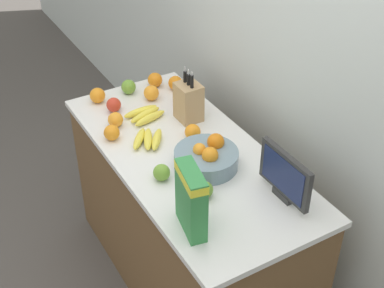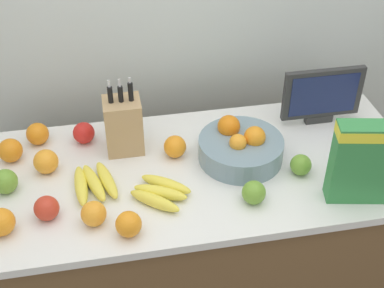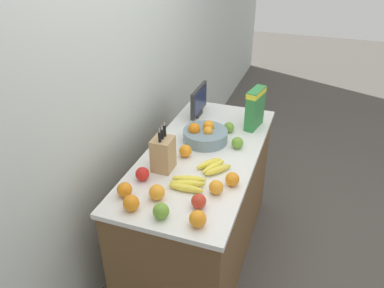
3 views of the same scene
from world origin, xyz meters
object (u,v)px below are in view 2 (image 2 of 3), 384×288
at_px(apple_middle, 47,208).
at_px(apple_rightmost, 5,182).
at_px(small_monitor, 323,95).
at_px(apple_leftmost, 254,192).
at_px(fruit_bowl, 241,147).
at_px(apple_rear, 84,133).
at_px(banana_bunch_right, 94,183).
at_px(orange_front_right, 1,222).
at_px(orange_near_bowl, 46,162).
at_px(orange_mid_right, 94,214).
at_px(orange_front_left, 38,134).
at_px(cereal_box, 364,159).
at_px(orange_front_center, 175,147).
at_px(orange_back_center, 10,150).
at_px(knife_block, 123,125).
at_px(banana_bunch_left, 160,192).
at_px(orange_by_cereal, 129,224).

height_order(apple_middle, apple_rightmost, apple_rightmost).
distance_m(small_monitor, apple_leftmost, 0.55).
bearing_deg(fruit_bowl, apple_rear, 159.81).
relative_size(banana_bunch_right, orange_front_right, 2.51).
xyz_separation_m(small_monitor, orange_near_bowl, (-1.03, -0.11, -0.08)).
height_order(apple_rightmost, orange_mid_right, apple_rightmost).
height_order(orange_near_bowl, orange_front_left, orange_near_bowl).
bearing_deg(apple_middle, cereal_box, -5.18).
xyz_separation_m(cereal_box, orange_front_center, (-0.54, 0.32, -0.12)).
height_order(apple_middle, orange_back_center, orange_back_center).
height_order(fruit_bowl, orange_front_right, fruit_bowl).
bearing_deg(orange_back_center, knife_block, -0.93).
bearing_deg(orange_front_right, banana_bunch_left, 7.68).
height_order(apple_rightmost, orange_back_center, orange_back_center).
relative_size(apple_middle, orange_mid_right, 0.99).
bearing_deg(orange_by_cereal, orange_back_center, 131.02).
height_order(orange_near_bowl, orange_by_cereal, orange_near_bowl).
relative_size(banana_bunch_left, orange_front_right, 2.54).
distance_m(knife_block, apple_leftmost, 0.53).
xyz_separation_m(banana_bunch_right, orange_front_right, (-0.28, -0.15, 0.02)).
height_order(banana_bunch_right, orange_mid_right, orange_mid_right).
bearing_deg(knife_block, orange_front_left, 163.54).
xyz_separation_m(cereal_box, apple_rightmost, (-1.12, 0.24, -0.12)).
xyz_separation_m(orange_near_bowl, orange_mid_right, (0.15, -0.28, -0.00)).
relative_size(banana_bunch_right, apple_rear, 2.69).
bearing_deg(banana_bunch_right, orange_front_left, 123.61).
relative_size(knife_block, banana_bunch_right, 1.36).
height_order(apple_leftmost, orange_mid_right, orange_mid_right).
bearing_deg(apple_rightmost, orange_front_left, 69.77).
xyz_separation_m(banana_bunch_left, orange_mid_right, (-0.22, -0.08, 0.02)).
relative_size(small_monitor, orange_near_bowl, 3.63).
height_order(fruit_bowl, apple_middle, fruit_bowl).
height_order(orange_mid_right, orange_front_left, orange_front_left).
bearing_deg(knife_block, fruit_bowl, -18.29).
relative_size(apple_middle, apple_rightmost, 0.95).
bearing_deg(apple_rightmost, orange_front_center, 8.48).
bearing_deg(apple_rightmost, cereal_box, -11.98).
bearing_deg(fruit_bowl, apple_rightmost, -177.84).
xyz_separation_m(apple_middle, orange_front_right, (-0.13, -0.04, 0.00)).
relative_size(apple_leftmost, orange_mid_right, 0.98).
xyz_separation_m(apple_rightmost, orange_mid_right, (0.28, -0.20, -0.00)).
relative_size(small_monitor, apple_middle, 3.93).
distance_m(orange_back_center, orange_mid_right, 0.46).
xyz_separation_m(orange_back_center, orange_front_right, (0.00, -0.36, 0.00)).
bearing_deg(banana_bunch_left, apple_rear, 123.74).
relative_size(cereal_box, orange_front_left, 3.50).
relative_size(apple_rear, apple_leftmost, 1.03).
bearing_deg(orange_front_left, banana_bunch_left, -43.07).
bearing_deg(cereal_box, orange_front_right, -171.23).
bearing_deg(fruit_bowl, orange_front_left, 162.51).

